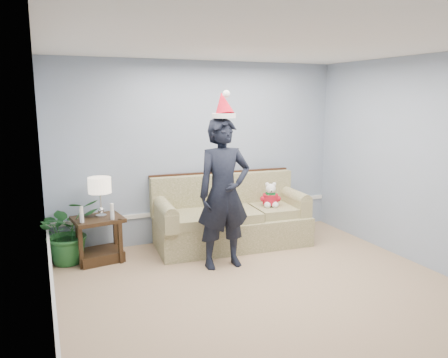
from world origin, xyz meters
name	(u,v)px	position (x,y,z in m)	size (l,w,h in m)	color
room_shell	(286,180)	(0.00, 0.00, 1.35)	(4.54, 5.04, 2.74)	tan
wainscot_trim	(146,245)	(-1.18, 1.18, 0.45)	(4.49, 4.99, 0.06)	white
sofa	(230,220)	(0.29, 2.04, 0.37)	(2.29, 1.11, 1.04)	olive
side_table	(99,244)	(-1.61, 2.08, 0.23)	(0.69, 0.61, 0.60)	#3C2615
table_lamp	(100,187)	(-1.56, 2.10, 1.01)	(0.30, 0.30, 0.53)	silver
candle_pair	(97,214)	(-1.63, 1.92, 0.70)	(0.43, 0.05, 0.21)	silver
houseplant	(68,231)	(-1.98, 2.18, 0.43)	(0.78, 0.68, 0.87)	#225F29
man	(224,194)	(-0.14, 1.27, 0.96)	(0.70, 0.46, 1.93)	black
santa_hat	(223,106)	(-0.14, 1.29, 2.06)	(0.33, 0.36, 0.35)	white
teddy_bear	(271,198)	(0.89, 1.89, 0.68)	(0.29, 0.29, 0.37)	white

